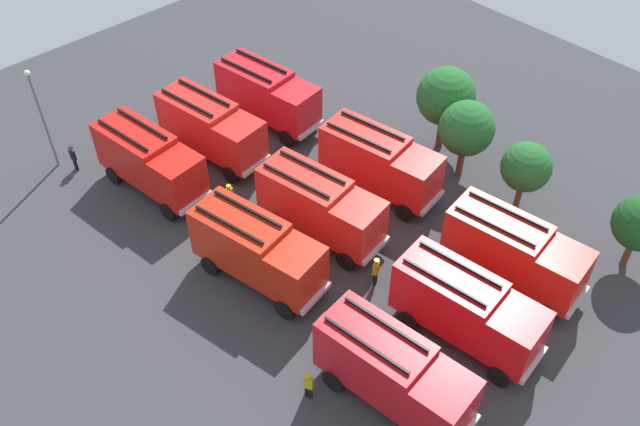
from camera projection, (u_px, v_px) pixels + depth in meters
The scene contains 19 objects.
ground_plane at pixel (320, 231), 37.96m from camera, with size 56.23×56.23×0.00m, color #38383D.
fire_truck_0 at pixel (150, 160), 39.08m from camera, with size 7.44×3.46×3.88m.
fire_truck_1 at pixel (257, 249), 34.03m from camera, with size 7.53×3.82×3.88m.
fire_truck_2 at pixel (394, 371), 28.94m from camera, with size 7.44×3.44×3.88m.
fire_truck_3 at pixel (211, 127), 41.35m from camera, with size 7.47×3.56×3.88m.
fire_truck_4 at pixel (320, 205), 36.35m from camera, with size 7.50×3.71×3.88m.
fire_truck_5 at pixel (467, 307), 31.38m from camera, with size 7.45×3.49×3.88m.
fire_truck_6 at pixel (267, 93), 43.91m from camera, with size 7.46×3.54×3.88m.
fire_truck_7 at pixel (379, 161), 38.99m from camera, with size 7.50×3.70×3.88m.
fire_truck_8 at pixel (514, 251), 33.94m from camera, with size 7.47×3.55×3.88m.
firefighter_0 at pixel (376, 270), 34.53m from camera, with size 0.38×0.48×1.79m.
firefighter_1 at pixel (230, 196), 38.64m from camera, with size 0.28×0.44×1.72m.
firefighter_2 at pixel (73, 157), 41.13m from camera, with size 0.43×0.28×1.70m.
firefighter_3 at pixel (309, 385), 29.80m from camera, with size 0.48×0.40×1.74m.
tree_0 at pixel (446, 97), 40.89m from camera, with size 3.57×3.57×5.53m.
tree_1 at pixel (467, 129), 39.16m from camera, with size 3.25×3.25×5.04m.
tree_2 at pixel (526, 167), 37.39m from camera, with size 2.81×2.81×4.35m.
traffic_cone_0 at pixel (365, 219), 38.11m from camera, with size 0.51×0.51×0.73m, color #F2600C.
lamppost at pixel (41, 112), 39.40m from camera, with size 0.36×0.36×6.71m.
Camera 1 is at (19.40, -18.29, 27.04)m, focal length 38.36 mm.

